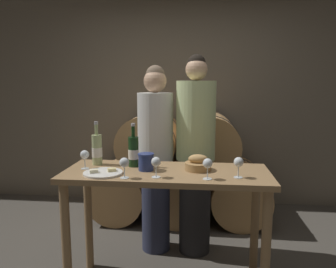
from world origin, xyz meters
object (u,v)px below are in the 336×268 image
blue_crock (146,161)px  bread_basket (198,164)px  wine_glass_center (156,163)px  wine_glass_far_right (239,163)px  tasting_table (166,192)px  person_left (156,157)px  wine_bottle_white (97,149)px  wine_glass_right (208,164)px  wine_glass_far_left (85,155)px  person_right (195,155)px  wine_glass_left (124,163)px  cheese_plate (103,173)px  wine_bottle_red (133,151)px

blue_crock → bread_basket: 0.38m
wine_glass_center → wine_glass_far_right: bearing=5.4°
tasting_table → wine_glass_far_right: (0.49, -0.12, 0.26)m
person_left → wine_glass_far_right: bearing=-47.4°
wine_bottle_white → wine_glass_center: wine_bottle_white is taller
wine_glass_center → wine_glass_far_right: (0.54, 0.05, 0.00)m
tasting_table → bread_basket: 0.31m
wine_bottle_white → wine_glass_right: size_ratio=2.40×
tasting_table → wine_glass_far_left: 0.65m
person_right → blue_crock: (-0.34, -0.60, 0.07)m
wine_glass_left → wine_glass_far_right: 0.75m
cheese_plate → wine_glass_far_right: size_ratio=1.95×
person_right → wine_glass_right: (0.09, -0.77, 0.11)m
wine_glass_far_right → wine_glass_far_left: bearing=174.0°
bread_basket → wine_glass_far_right: wine_glass_far_right is taller
person_right → bread_basket: bearing=-86.9°
wine_glass_left → bread_basket: bearing=28.1°
wine_bottle_red → wine_bottle_white: (-0.29, 0.03, 0.00)m
wine_bottle_red → bread_basket: (0.48, -0.06, -0.07)m
blue_crock → person_right: bearing=60.1°
wine_glass_far_left → wine_glass_left: (0.34, -0.20, 0.00)m
wine_bottle_white → wine_glass_far_right: (1.05, -0.25, -0.02)m
wine_bottle_red → cheese_plate: bearing=-126.5°
bread_basket → wine_glass_far_right: 0.32m
wine_glass_right → bread_basket: bearing=106.2°
wine_glass_left → wine_glass_right: (0.55, 0.03, 0.00)m
blue_crock → wine_glass_right: (0.44, -0.18, 0.03)m
wine_bottle_white → wine_glass_far_right: bearing=-13.6°
person_right → wine_glass_center: 0.81m
wine_bottle_white → blue_crock: (0.40, -0.13, -0.05)m
wine_bottle_white → wine_bottle_red: bearing=-5.7°
wine_bottle_white → bread_basket: (0.78, -0.09, -0.07)m
wine_glass_center → wine_glass_right: size_ratio=1.00×
tasting_table → wine_glass_far_left: (-0.60, -0.01, 0.26)m
wine_glass_far_left → wine_glass_far_right: bearing=-6.0°
person_left → wine_glass_right: person_left is taller
tasting_table → blue_crock: size_ratio=11.84×
tasting_table → wine_bottle_red: 0.39m
wine_glass_far_left → cheese_plate: bearing=-34.8°
wine_glass_center → wine_glass_left: bearing=-169.4°
wine_glass_far_left → wine_glass_far_right: same height
tasting_table → cheese_plate: cheese_plate is taller
cheese_plate → wine_glass_left: size_ratio=1.95×
wine_glass_left → wine_bottle_white: bearing=130.8°
person_left → cheese_plate: size_ratio=6.23×
tasting_table → wine_bottle_red: wine_bottle_red is taller
person_right → bread_basket: person_right is taller
wine_glass_center → person_right: bearing=72.2°
person_left → wine_glass_center: 0.79m
bread_basket → wine_glass_right: 0.24m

